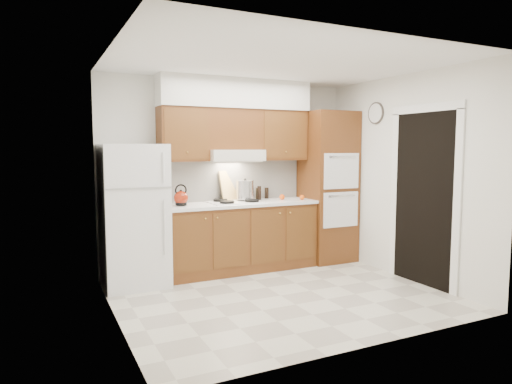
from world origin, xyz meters
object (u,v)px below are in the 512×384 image
at_px(fridge, 134,215).
at_px(stock_pot, 245,190).
at_px(kettle, 181,198).
at_px(oven_cabinet, 328,187).

xyz_separation_m(fridge, stock_pot, (1.54, 0.13, 0.24)).
relative_size(kettle, stock_pot, 0.72).
relative_size(oven_cabinet, kettle, 12.19).
height_order(fridge, stock_pot, fridge).
xyz_separation_m(fridge, oven_cabinet, (2.85, 0.03, 0.24)).
bearing_deg(fridge, kettle, 2.80).
bearing_deg(stock_pot, oven_cabinet, -4.13).
xyz_separation_m(fridge, kettle, (0.60, 0.03, 0.18)).
bearing_deg(stock_pot, fridge, -175.21).
bearing_deg(stock_pot, kettle, -173.95).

